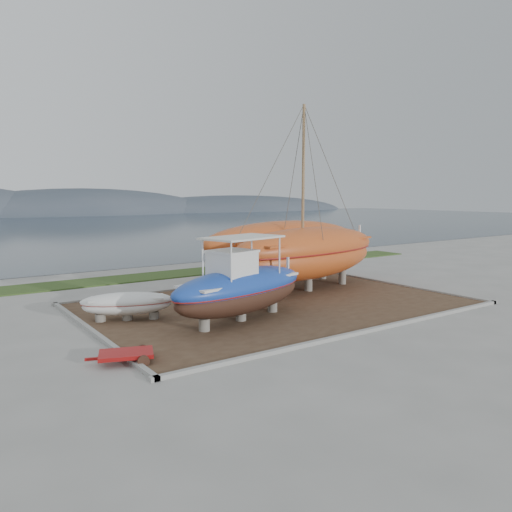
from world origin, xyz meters
TOP-DOWN VIEW (x-y plane):
  - ground at (0.00, 0.00)m, footprint 140.00×140.00m
  - dirt_patch at (0.00, 4.00)m, footprint 18.00×12.00m
  - curb_frame at (0.00, 4.00)m, footprint 18.60×12.60m
  - grass_strip at (0.00, 15.50)m, footprint 44.00×3.00m
  - sea at (0.00, 70.00)m, footprint 260.00×100.00m
  - blue_caique at (-3.27, 2.21)m, footprint 7.89×4.16m
  - white_dinghy at (-7.27, 5.10)m, footprint 4.18×2.86m
  - orange_sailboat at (3.48, 5.58)m, footprint 11.36×4.90m
  - orange_bare_hull at (3.65, 8.02)m, footprint 11.54×3.92m
  - red_trailer at (-9.25, -0.05)m, footprint 2.88×2.13m

SIDE VIEW (x-z plane):
  - ground at x=0.00m, z-range 0.00..0.00m
  - sea at x=0.00m, z-range -0.02..0.02m
  - dirt_patch at x=0.00m, z-range 0.00..0.06m
  - grass_strip at x=0.00m, z-range 0.00..0.08m
  - curb_frame at x=0.00m, z-range 0.00..0.15m
  - red_trailer at x=-9.25m, z-range 0.00..0.37m
  - white_dinghy at x=-7.27m, z-range 0.06..1.24m
  - blue_caique at x=-3.27m, z-range 0.06..3.69m
  - orange_bare_hull at x=3.65m, z-range 0.06..3.80m
  - orange_sailboat at x=3.48m, z-range 0.06..10.24m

